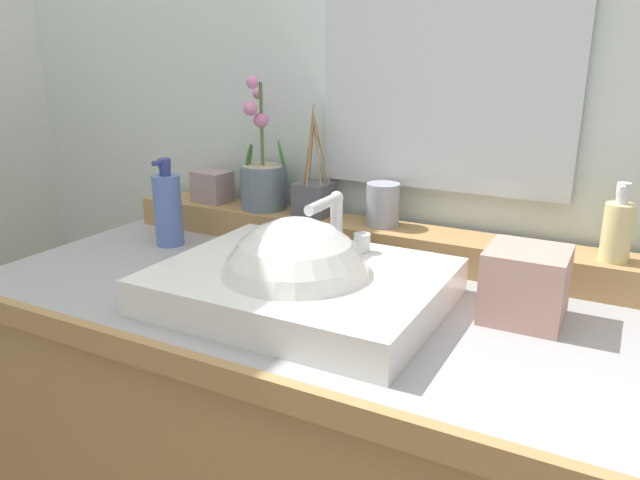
{
  "coord_description": "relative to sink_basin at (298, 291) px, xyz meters",
  "views": [
    {
      "loc": [
        0.48,
        -0.94,
        1.29
      ],
      "look_at": [
        -0.01,
        -0.02,
        0.96
      ],
      "focal_mm": 34.21,
      "sensor_mm": 36.0,
      "label": 1
    }
  ],
  "objects": [
    {
      "name": "wall_back",
      "position": [
        0.02,
        0.5,
        0.37
      ],
      "size": [
        3.06,
        0.2,
        2.49
      ],
      "primitive_type": "cube",
      "color": "silver",
      "rests_on": "ground"
    },
    {
      "name": "lotion_bottle",
      "position": [
        -0.44,
        0.16,
        0.06
      ],
      "size": [
        0.06,
        0.07,
        0.2
      ],
      "color": "#5371B6",
      "rests_on": "vanity_cabinet"
    },
    {
      "name": "tissue_box",
      "position": [
        0.36,
        0.13,
        0.03
      ],
      "size": [
        0.13,
        0.13,
        0.12
      ],
      "primitive_type": "cube",
      "rotation": [
        0.0,
        0.0,
        0.01
      ],
      "color": "tan",
      "rests_on": "vanity_cabinet"
    },
    {
      "name": "sink_basin",
      "position": [
        0.0,
        0.0,
        0.0
      ],
      "size": [
        0.49,
        0.39,
        0.29
      ],
      "color": "white",
      "rests_on": "vanity_cabinet"
    },
    {
      "name": "soap_bar",
      "position": [
        -0.14,
        0.12,
        0.05
      ],
      "size": [
        0.07,
        0.04,
        0.02
      ],
      "primitive_type": "ellipsoid",
      "color": "beige",
      "rests_on": "sink_basin"
    },
    {
      "name": "reed_diffuser",
      "position": [
        -0.15,
        0.33,
        0.08
      ],
      "size": [
        0.08,
        0.08,
        0.25
      ],
      "color": "#4E4E59",
      "rests_on": "back_ledge"
    },
    {
      "name": "soap_dispenser",
      "position": [
        0.48,
        0.31,
        0.1
      ],
      "size": [
        0.05,
        0.05,
        0.14
      ],
      "color": "#D3C684",
      "rests_on": "back_ledge"
    },
    {
      "name": "potted_plant",
      "position": [
        -0.29,
        0.33,
        0.11
      ],
      "size": [
        0.11,
        0.11,
        0.31
      ],
      "color": "slate",
      "rests_on": "back_ledge"
    },
    {
      "name": "trinket_box",
      "position": [
        -0.44,
        0.32,
        0.08
      ],
      "size": [
        0.09,
        0.08,
        0.08
      ],
      "primitive_type": "cube",
      "rotation": [
        0.0,
        0.0,
        -0.07
      ],
      "color": "gray",
      "rests_on": "back_ledge"
    },
    {
      "name": "mirror",
      "position": [
        0.12,
        0.39,
        0.41
      ],
      "size": [
        0.54,
        0.02,
        0.59
      ],
      "primitive_type": "cube",
      "color": "silver"
    },
    {
      "name": "back_ledge",
      "position": [
        0.02,
        0.32,
        0.01
      ],
      "size": [
        1.28,
        0.12,
        0.07
      ],
      "primitive_type": "cube",
      "color": "#A27B49",
      "rests_on": "vanity_cabinet"
    },
    {
      "name": "tumbler_cup",
      "position": [
        0.03,
        0.33,
        0.09
      ],
      "size": [
        0.07,
        0.07,
        0.09
      ],
      "primitive_type": "cylinder",
      "color": "#8F919E",
      "rests_on": "back_ledge"
    }
  ]
}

